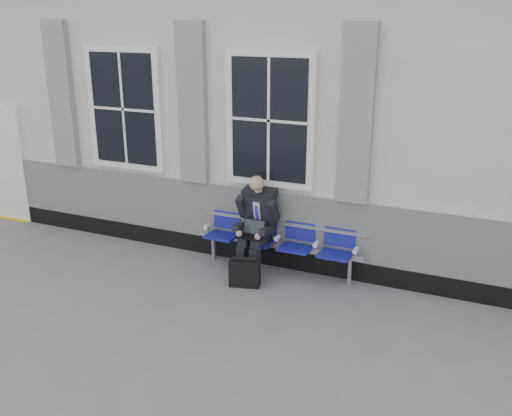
% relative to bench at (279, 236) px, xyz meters
% --- Properties ---
extents(ground, '(70.00, 70.00, 0.00)m').
position_rel_bench_xyz_m(ground, '(-0.56, -1.32, -0.55)').
color(ground, slate).
rests_on(ground, ground).
extents(station_building, '(14.40, 4.40, 4.49)m').
position_rel_bench_xyz_m(station_building, '(-0.58, 2.15, 1.67)').
color(station_building, silver).
rests_on(station_building, ground).
extents(bench, '(2.60, 0.47, 0.91)m').
position_rel_bench_xyz_m(bench, '(0.00, 0.00, 0.00)').
color(bench, '#9EA0A3').
rests_on(bench, ground).
extents(businessman, '(0.61, 0.82, 1.49)m').
position_rel_bench_xyz_m(businessman, '(-0.30, -0.14, 0.24)').
color(businessman, black).
rests_on(businessman, ground).
extents(briefcase, '(0.47, 0.29, 0.45)m').
position_rel_bench_xyz_m(briefcase, '(-0.25, -0.69, -0.35)').
color(briefcase, black).
rests_on(briefcase, ground).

